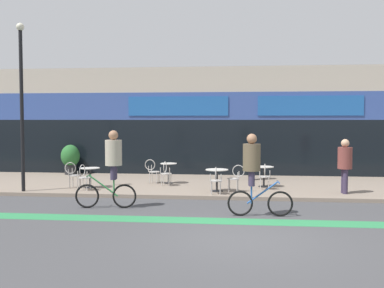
# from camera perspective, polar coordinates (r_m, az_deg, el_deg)

# --- Properties ---
(ground_plane) EXTENTS (120.00, 120.00, 0.00)m
(ground_plane) POSITION_cam_1_polar(r_m,az_deg,el_deg) (9.83, 6.68, -11.81)
(ground_plane) COLOR #424244
(sidewalk_slab) EXTENTS (40.00, 5.50, 0.12)m
(sidewalk_slab) POSITION_cam_1_polar(r_m,az_deg,el_deg) (16.93, 6.48, -5.29)
(sidewalk_slab) COLOR gray
(sidewalk_slab) RESTS_ON ground
(storefront_facade) EXTENTS (40.00, 4.06, 4.83)m
(storefront_facade) POSITION_cam_1_polar(r_m,az_deg,el_deg) (21.46, 6.45, 2.77)
(storefront_facade) COLOR #B2A899
(storefront_facade) RESTS_ON ground
(bike_lane_stripe) EXTENTS (36.00, 0.70, 0.01)m
(bike_lane_stripe) POSITION_cam_1_polar(r_m,az_deg,el_deg) (11.35, 6.61, -9.75)
(bike_lane_stripe) COLOR #2D844C
(bike_lane_stripe) RESTS_ON ground
(bistro_table_0) EXTENTS (0.67, 0.67, 0.71)m
(bistro_table_0) POSITION_cam_1_polar(r_m,az_deg,el_deg) (16.24, -12.82, -3.68)
(bistro_table_0) COLOR black
(bistro_table_0) RESTS_ON sidewalk_slab
(bistro_table_1) EXTENTS (0.61, 0.61, 0.77)m
(bistro_table_1) POSITION_cam_1_polar(r_m,az_deg,el_deg) (16.97, -2.98, -3.22)
(bistro_table_1) COLOR black
(bistro_table_1) RESTS_ON sidewalk_slab
(bistro_table_2) EXTENTS (0.76, 0.76, 0.74)m
(bistro_table_2) POSITION_cam_1_polar(r_m,az_deg,el_deg) (15.10, 3.18, -4.02)
(bistro_table_2) COLOR black
(bistro_table_2) RESTS_ON sidewalk_slab
(bistro_table_3) EXTENTS (0.69, 0.69, 0.73)m
(bistro_table_3) POSITION_cam_1_polar(r_m,az_deg,el_deg) (16.29, 9.11, -3.57)
(bistro_table_3) COLOR black
(bistro_table_3) RESTS_ON sidewalk_slab
(cafe_chair_0_near) EXTENTS (0.44, 0.59, 0.90)m
(cafe_chair_0_near) POSITION_cam_1_polar(r_m,az_deg,el_deg) (15.66, -13.59, -3.91)
(cafe_chair_0_near) COLOR #B7B2AD
(cafe_chair_0_near) RESTS_ON sidewalk_slab
(cafe_chair_0_side) EXTENTS (0.58, 0.41, 0.90)m
(cafe_chair_0_side) POSITION_cam_1_polar(r_m,az_deg,el_deg) (16.46, -14.88, -3.59)
(cafe_chair_0_side) COLOR #B7B2AD
(cafe_chair_0_side) RESTS_ON sidewalk_slab
(cafe_chair_1_near) EXTENTS (0.43, 0.59, 0.90)m
(cafe_chair_1_near) POSITION_cam_1_polar(r_m,az_deg,el_deg) (16.36, -3.36, -3.53)
(cafe_chair_1_near) COLOR #B7B2AD
(cafe_chair_1_near) RESTS_ON sidewalk_slab
(cafe_chair_1_side) EXTENTS (0.60, 0.45, 0.90)m
(cafe_chair_1_side) POSITION_cam_1_polar(r_m,az_deg,el_deg) (17.09, -5.05, -3.25)
(cafe_chair_1_side) COLOR #B7B2AD
(cafe_chair_1_side) RESTS_ON sidewalk_slab
(cafe_chair_2_near) EXTENTS (0.40, 0.58, 0.90)m
(cafe_chair_2_near) POSITION_cam_1_polar(r_m,az_deg,el_deg) (14.48, 3.05, -4.39)
(cafe_chair_2_near) COLOR #B7B2AD
(cafe_chair_2_near) RESTS_ON sidewalk_slab
(cafe_chair_2_side) EXTENTS (0.59, 0.44, 0.90)m
(cafe_chair_2_side) POSITION_cam_1_polar(r_m,az_deg,el_deg) (15.07, 5.56, -4.11)
(cafe_chair_2_side) COLOR #B7B2AD
(cafe_chair_2_side) RESTS_ON sidewalk_slab
(cafe_chair_3_near) EXTENTS (0.41, 0.58, 0.90)m
(cafe_chair_3_near) POSITION_cam_1_polar(r_m,az_deg,el_deg) (15.67, 9.22, -3.86)
(cafe_chair_3_near) COLOR #B7B2AD
(cafe_chair_3_near) RESTS_ON sidewalk_slab
(planter_pot) EXTENTS (0.82, 0.82, 1.30)m
(planter_pot) POSITION_cam_1_polar(r_m,az_deg,el_deg) (20.50, -15.19, -1.72)
(planter_pot) COLOR #232326
(planter_pot) RESTS_ON sidewalk_slab
(lamp_post) EXTENTS (0.26, 0.26, 5.60)m
(lamp_post) POSITION_cam_1_polar(r_m,az_deg,el_deg) (16.06, -20.83, 5.77)
(lamp_post) COLOR black
(lamp_post) RESTS_ON sidewalk_slab
(cyclist_0) EXTENTS (1.75, 0.57, 2.22)m
(cyclist_0) POSITION_cam_1_polar(r_m,az_deg,el_deg) (12.97, -10.14, -2.29)
(cyclist_0) COLOR black
(cyclist_0) RESTS_ON ground
(cyclist_1) EXTENTS (1.71, 0.51, 2.16)m
(cyclist_1) POSITION_cam_1_polar(r_m,az_deg,el_deg) (11.82, 7.82, -2.97)
(cyclist_1) COLOR black
(cyclist_1) RESTS_ON ground
(pedestrian_near_end) EXTENTS (0.50, 0.50, 1.78)m
(pedestrian_near_end) POSITION_cam_1_polar(r_m,az_deg,el_deg) (15.42, 18.84, -2.09)
(pedestrian_near_end) COLOR #382D47
(pedestrian_near_end) RESTS_ON sidewalk_slab
(pedestrian_far_end) EXTENTS (0.53, 0.53, 1.71)m
(pedestrian_far_end) POSITION_cam_1_polar(r_m,az_deg,el_deg) (18.02, 7.56, -1.34)
(pedestrian_far_end) COLOR black
(pedestrian_far_end) RESTS_ON sidewalk_slab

